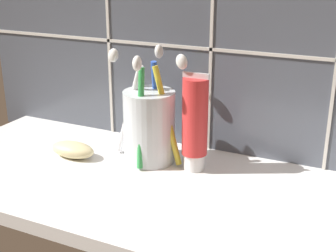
# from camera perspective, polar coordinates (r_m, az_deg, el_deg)

# --- Properties ---
(sink_counter) EXTENTS (0.75, 0.31, 0.02)m
(sink_counter) POSITION_cam_1_polar(r_m,az_deg,el_deg) (0.68, -1.26, -7.76)
(sink_counter) COLOR white
(sink_counter) RESTS_ON ground
(tile_wall_backsplash) EXTENTS (0.85, 0.02, 0.49)m
(tile_wall_backsplash) POSITION_cam_1_polar(r_m,az_deg,el_deg) (0.75, 4.26, 14.01)
(tile_wall_backsplash) COLOR #4C515B
(tile_wall_backsplash) RESTS_ON ground
(toothbrush_cup) EXTENTS (0.14, 0.10, 0.18)m
(toothbrush_cup) POSITION_cam_1_polar(r_m,az_deg,el_deg) (0.72, -2.30, 0.22)
(toothbrush_cup) COLOR silver
(toothbrush_cup) RESTS_ON sink_counter
(toothpaste_tube) EXTENTS (0.04, 0.04, 0.15)m
(toothpaste_tube) POSITION_cam_1_polar(r_m,az_deg,el_deg) (0.69, 3.30, 0.39)
(toothpaste_tube) COLOR white
(toothpaste_tube) RESTS_ON sink_counter
(soap_bar) EXTENTS (0.08, 0.04, 0.02)m
(soap_bar) POSITION_cam_1_polar(r_m,az_deg,el_deg) (0.77, -11.53, -2.84)
(soap_bar) COLOR beige
(soap_bar) RESTS_ON sink_counter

